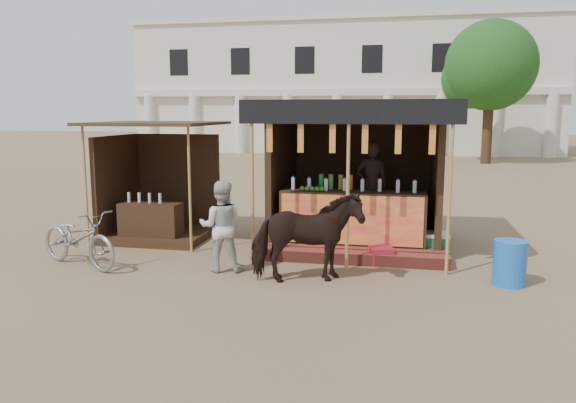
{
  "coord_description": "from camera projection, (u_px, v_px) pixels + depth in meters",
  "views": [
    {
      "loc": [
        1.83,
        -7.47,
        2.6
      ],
      "look_at": [
        0.0,
        1.6,
        1.1
      ],
      "focal_mm": 35.0,
      "sensor_mm": 36.0,
      "label": 1
    }
  ],
  "objects": [
    {
      "name": "red_crate",
      "position": [
        381.0,
        255.0,
        9.61
      ],
      "size": [
        0.47,
        0.46,
        0.29
      ],
      "primitive_type": "cube",
      "rotation": [
        0.0,
        0.0,
        0.26
      ],
      "color": "maroon",
      "rests_on": "ground"
    },
    {
      "name": "motorbike",
      "position": [
        78.0,
        238.0,
        9.42
      ],
      "size": [
        1.96,
        1.32,
        0.97
      ],
      "primitive_type": "imported",
      "rotation": [
        0.0,
        0.0,
        1.17
      ],
      "color": "#919199",
      "rests_on": "ground"
    },
    {
      "name": "cow",
      "position": [
        306.0,
        238.0,
        8.5
      ],
      "size": [
        1.8,
        1.25,
        1.39
      ],
      "primitive_type": "imported",
      "rotation": [
        0.0,
        0.0,
        1.9
      ],
      "color": "black",
      "rests_on": "ground"
    },
    {
      "name": "secondary_stall",
      "position": [
        154.0,
        196.0,
        11.62
      ],
      "size": [
        2.4,
        2.4,
        2.38
      ],
      "color": "#3A2115",
      "rests_on": "ground"
    },
    {
      "name": "background_building",
      "position": [
        343.0,
        90.0,
        36.74
      ],
      "size": [
        26.0,
        7.45,
        8.18
      ],
      "color": "silver",
      "rests_on": "ground"
    },
    {
      "name": "tree",
      "position": [
        486.0,
        69.0,
        27.56
      ],
      "size": [
        4.5,
        4.4,
        7.0
      ],
      "color": "#382314",
      "rests_on": "ground"
    },
    {
      "name": "bystander",
      "position": [
        221.0,
        226.0,
        9.11
      ],
      "size": [
        0.82,
        0.69,
        1.49
      ],
      "primitive_type": "imported",
      "rotation": [
        0.0,
        0.0,
        3.34
      ],
      "color": "beige",
      "rests_on": "ground"
    },
    {
      "name": "blue_barrel",
      "position": [
        510.0,
        263.0,
        8.41
      ],
      "size": [
        0.55,
        0.55,
        0.68
      ],
      "primitive_type": "cylinder",
      "rotation": [
        0.0,
        0.0,
        0.14
      ],
      "color": "blue",
      "rests_on": "ground"
    },
    {
      "name": "main_stall",
      "position": [
        357.0,
        193.0,
        10.89
      ],
      "size": [
        3.6,
        3.61,
        2.78
      ],
      "color": "brown",
      "rests_on": "ground"
    },
    {
      "name": "ground",
      "position": [
        266.0,
        295.0,
        8.0
      ],
      "size": [
        120.0,
        120.0,
        0.0
      ],
      "primitive_type": "plane",
      "color": "#846B4C",
      "rests_on": "ground"
    },
    {
      "name": "cooler",
      "position": [
        430.0,
        245.0,
        10.01
      ],
      "size": [
        0.66,
        0.47,
        0.46
      ],
      "color": "#19733E",
      "rests_on": "ground"
    }
  ]
}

